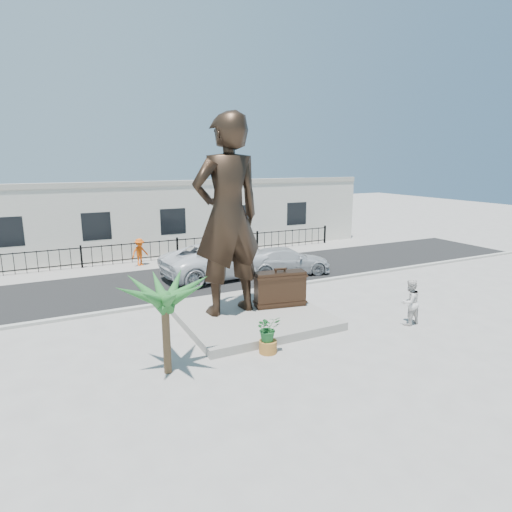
{
  "coord_description": "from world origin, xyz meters",
  "views": [
    {
      "loc": [
        -7.19,
        -12.35,
        5.89
      ],
      "look_at": [
        0.0,
        2.0,
        2.3
      ],
      "focal_mm": 30.0,
      "sensor_mm": 36.0,
      "label": 1
    }
  ],
  "objects_px": {
    "statue": "(227,216)",
    "suitcase": "(280,289)",
    "car_white": "(224,260)",
    "tourist": "(410,302)"
  },
  "relations": [
    {
      "from": "statue",
      "to": "car_white",
      "type": "bearing_deg",
      "value": -115.25
    },
    {
      "from": "statue",
      "to": "car_white",
      "type": "relative_size",
      "value": 1.13
    },
    {
      "from": "statue",
      "to": "suitcase",
      "type": "relative_size",
      "value": 3.7
    },
    {
      "from": "tourist",
      "to": "car_white",
      "type": "relative_size",
      "value": 0.26
    },
    {
      "from": "statue",
      "to": "tourist",
      "type": "bearing_deg",
      "value": 144.24
    },
    {
      "from": "suitcase",
      "to": "car_white",
      "type": "distance_m",
      "value": 6.01
    },
    {
      "from": "tourist",
      "to": "suitcase",
      "type": "bearing_deg",
      "value": -45.4
    },
    {
      "from": "tourist",
      "to": "car_white",
      "type": "bearing_deg",
      "value": -73.23
    },
    {
      "from": "car_white",
      "to": "statue",
      "type": "bearing_deg",
      "value": 154.09
    },
    {
      "from": "car_white",
      "to": "suitcase",
      "type": "bearing_deg",
      "value": 173.84
    }
  ]
}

